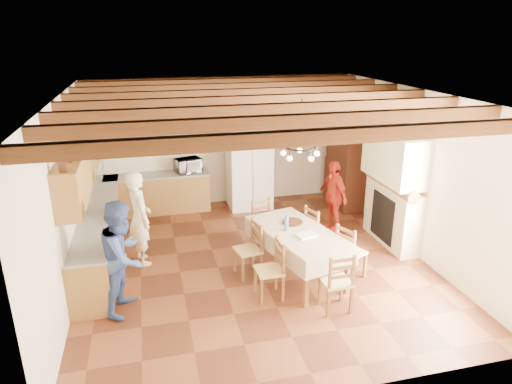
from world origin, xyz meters
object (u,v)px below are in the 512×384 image
refrigerator (249,167)px  person_woman_blue (123,257)px  dining_table (297,235)px  microwave (188,165)px  chair_right_near (351,251)px  chair_left_far (248,249)px  chair_end_near (336,280)px  hutch (346,158)px  chair_end_far (266,226)px  chair_right_far (318,231)px  chair_left_near (269,269)px  person_man (140,218)px  person_woman_red (333,196)px

refrigerator → person_woman_blue: (-2.73, -3.68, -0.11)m
dining_table → microwave: size_ratio=3.66×
dining_table → chair_right_near: size_ratio=2.18×
chair_left_far → chair_end_near: size_ratio=1.00×
chair_right_near → person_woman_blue: size_ratio=0.56×
hutch → chair_end_far: hutch is taller
chair_right_near → chair_end_far: (-1.12, 1.34, 0.00)m
dining_table → chair_right_far: chair_right_far is taller
dining_table → microwave: 3.82m
chair_end_far → person_woman_blue: person_woman_blue is taller
person_woman_blue → microwave: size_ratio=3.00×
chair_left_near → chair_end_far: same height
chair_left_near → person_woman_blue: bearing=-97.6°
dining_table → chair_right_far: 0.94m
refrigerator → chair_right_far: size_ratio=2.02×
chair_left_near → chair_end_far: size_ratio=1.00×
dining_table → chair_right_near: chair_right_near is taller
chair_left_near → hutch: bearing=139.4°
person_man → person_woman_blue: size_ratio=0.99×
refrigerator → chair_right_far: 2.85m
chair_left_near → chair_right_far: size_ratio=1.00×
refrigerator → chair_left_near: (-0.59, -3.90, -0.49)m
person_woman_red → hutch: bearing=135.8°
refrigerator → dining_table: size_ratio=0.93×
person_woman_red → refrigerator: bearing=-152.5°
chair_right_far → chair_end_near: size_ratio=1.00×
dining_table → chair_end_far: (-0.25, 1.08, -0.27)m
chair_end_near → microwave: size_ratio=1.68×
hutch → chair_right_near: bearing=-112.2°
dining_table → chair_left_far: bearing=164.2°
hutch → microwave: (-3.59, 0.61, -0.10)m
person_woman_blue → person_woman_red: (4.10, 1.96, -0.11)m
chair_left_near → chair_left_far: 0.77m
chair_left_near → refrigerator: bearing=169.7°
microwave → person_woman_blue: bearing=-128.7°
chair_left_near → person_man: size_ratio=0.56×
chair_left_far → chair_right_far: bearing=95.5°
dining_table → chair_left_near: 0.87m
dining_table → chair_left_far: chair_left_far is taller
chair_left_near → chair_right_far: (1.26, 1.18, 0.00)m
dining_table → person_man: size_ratio=1.23×
person_woman_blue → microwave: 4.07m
refrigerator → person_woman_red: (1.37, -1.72, -0.22)m
chair_end_near → chair_end_far: size_ratio=1.00×
chair_right_far → person_man: 3.23m
hutch → chair_right_far: hutch is taller
person_man → chair_end_far: bearing=-107.6°
chair_right_near → person_man: 3.69m
microwave → chair_end_far: bearing=-83.7°
chair_end_near → person_woman_red: size_ratio=0.64×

